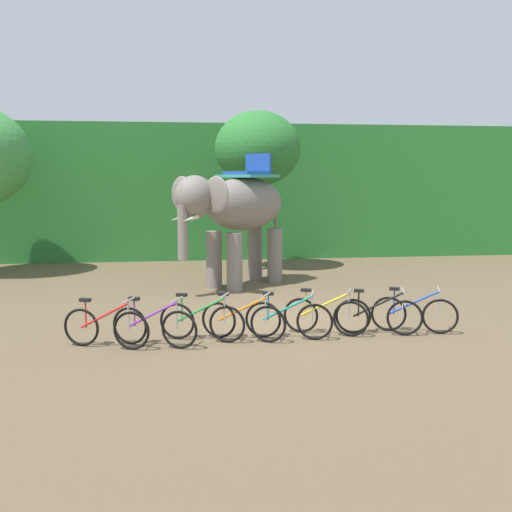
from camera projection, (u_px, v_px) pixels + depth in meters
name	position (u px, v px, depth m)	size (l,w,h in m)	color
ground_plane	(281.00, 321.00, 12.76)	(80.00, 80.00, 0.00)	brown
foliage_hedge	(230.00, 191.00, 24.83)	(36.00, 6.00, 5.07)	#28702D
tree_center	(258.00, 149.00, 19.41)	(2.84, 2.84, 5.27)	brown
elephant	(237.00, 209.00, 16.51)	(3.75, 3.60, 3.78)	slate
bike_red	(106.00, 327.00, 10.70)	(1.61, 0.74, 0.92)	black
bike_purple	(154.00, 326.00, 10.79)	(1.58, 0.80, 0.92)	black
bike_green	(202.00, 321.00, 11.16)	(1.61, 0.75, 0.92)	black
bike_orange	(243.00, 320.00, 11.21)	(1.56, 0.84, 0.92)	black
bike_teal	(288.00, 319.00, 11.32)	(1.64, 0.68, 0.92)	black
bike_yellow	(325.00, 315.00, 11.62)	(1.58, 0.81, 0.92)	black
bike_black	(379.00, 316.00, 11.61)	(1.66, 0.63, 0.92)	black
bike_blue	(414.00, 314.00, 11.78)	(1.62, 0.73, 0.92)	black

